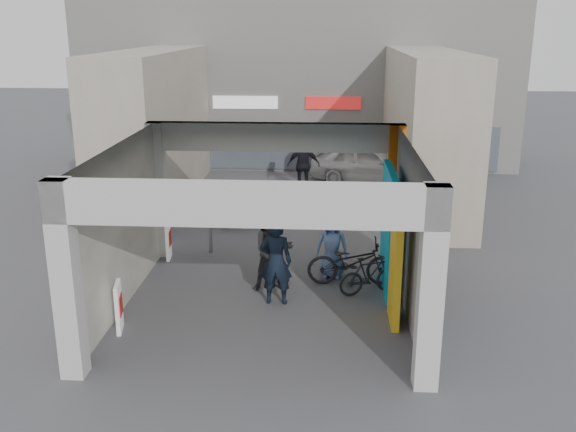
# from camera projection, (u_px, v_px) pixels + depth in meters

# --- Properties ---
(ground) EXTENTS (90.00, 90.00, 0.00)m
(ground) POSITION_uv_depth(u_px,v_px,m) (269.00, 287.00, 14.81)
(ground) COLOR #4E4E52
(ground) RESTS_ON ground
(arcade_canopy) EXTENTS (6.40, 6.45, 6.40)m
(arcade_canopy) POSITION_uv_depth(u_px,v_px,m) (290.00, 201.00, 13.32)
(arcade_canopy) COLOR #B7B7B3
(arcade_canopy) RESTS_ON ground
(far_building) EXTENTS (18.00, 4.08, 8.00)m
(far_building) POSITION_uv_depth(u_px,v_px,m) (298.00, 68.00, 27.01)
(far_building) COLOR silver
(far_building) RESTS_ON ground
(plaza_bldg_left) EXTENTS (2.00, 9.00, 5.00)m
(plaza_bldg_left) POSITION_uv_depth(u_px,v_px,m) (155.00, 127.00, 21.51)
(plaza_bldg_left) COLOR #B2A893
(plaza_bldg_left) RESTS_ON ground
(plaza_bldg_right) EXTENTS (2.00, 9.00, 5.00)m
(plaza_bldg_right) POSITION_uv_depth(u_px,v_px,m) (425.00, 129.00, 20.98)
(plaza_bldg_right) COLOR #B2A893
(plaza_bldg_right) RESTS_ON ground
(bollard_left) EXTENTS (0.09, 0.09, 0.82)m
(bollard_left) POSITION_uv_depth(u_px,v_px,m) (211.00, 238.00, 16.96)
(bollard_left) COLOR gray
(bollard_left) RESTS_ON ground
(bollard_center) EXTENTS (0.09, 0.09, 0.98)m
(bollard_center) POSITION_uv_depth(u_px,v_px,m) (276.00, 232.00, 17.14)
(bollard_center) COLOR gray
(bollard_center) RESTS_ON ground
(bollard_right) EXTENTS (0.09, 0.09, 0.96)m
(bollard_right) POSITION_uv_depth(u_px,v_px,m) (333.00, 238.00, 16.69)
(bollard_right) COLOR gray
(bollard_right) RESTS_ON ground
(advert_board_near) EXTENTS (0.19, 0.56, 1.00)m
(advert_board_near) POSITION_uv_depth(u_px,v_px,m) (119.00, 307.00, 12.61)
(advert_board_near) COLOR silver
(advert_board_near) RESTS_ON ground
(advert_board_far) EXTENTS (0.16, 0.56, 1.00)m
(advert_board_far) POSITION_uv_depth(u_px,v_px,m) (168.00, 240.00, 16.50)
(advert_board_far) COLOR silver
(advert_board_far) RESTS_ON ground
(cafe_set) EXTENTS (1.47, 1.19, 0.89)m
(cafe_set) POSITION_uv_depth(u_px,v_px,m) (244.00, 214.00, 19.38)
(cafe_set) COLOR #9A9A9E
(cafe_set) RESTS_ON ground
(produce_stand) EXTENTS (1.26, 0.69, 0.83)m
(produce_stand) POSITION_uv_depth(u_px,v_px,m) (232.00, 200.00, 20.76)
(produce_stand) COLOR black
(produce_stand) RESTS_ON ground
(crate_stack) EXTENTS (0.54, 0.48, 0.56)m
(crate_stack) POSITION_uv_depth(u_px,v_px,m) (309.00, 194.00, 21.73)
(crate_stack) COLOR #19571B
(crate_stack) RESTS_ON ground
(border_collie) EXTENTS (0.23, 0.45, 0.62)m
(border_collie) POSITION_uv_depth(u_px,v_px,m) (282.00, 274.00, 14.92)
(border_collie) COLOR black
(border_collie) RESTS_ON ground
(man_with_dog) EXTENTS (0.70, 0.46, 1.90)m
(man_with_dog) POSITION_uv_depth(u_px,v_px,m) (276.00, 262.00, 13.74)
(man_with_dog) COLOR black
(man_with_dog) RESTS_ON ground
(man_back_turned) EXTENTS (1.08, 0.93, 1.91)m
(man_back_turned) POSITION_uv_depth(u_px,v_px,m) (273.00, 250.00, 14.44)
(man_back_turned) COLOR #3A3A3C
(man_back_turned) RESTS_ON ground
(man_elderly) EXTENTS (0.78, 0.53, 1.55)m
(man_elderly) POSITION_uv_depth(u_px,v_px,m) (332.00, 246.00, 15.22)
(man_elderly) COLOR #576FA9
(man_elderly) RESTS_ON ground
(man_crates) EXTENTS (1.19, 0.57, 1.97)m
(man_crates) POSITION_uv_depth(u_px,v_px,m) (304.00, 165.00, 22.83)
(man_crates) COLOR black
(man_crates) RESTS_ON ground
(bicycle_front) EXTENTS (2.09, 0.81, 1.09)m
(bicycle_front) POSITION_uv_depth(u_px,v_px,m) (352.00, 262.00, 14.85)
(bicycle_front) COLOR black
(bicycle_front) RESTS_ON ground
(bicycle_rear) EXTENTS (1.53, 0.95, 0.89)m
(bicycle_rear) POSITION_uv_depth(u_px,v_px,m) (370.00, 275.00, 14.35)
(bicycle_rear) COLOR black
(bicycle_rear) RESTS_ON ground
(white_van) EXTENTS (4.71, 2.77, 1.50)m
(white_van) POSITION_uv_depth(u_px,v_px,m) (370.00, 164.00, 24.15)
(white_van) COLOR silver
(white_van) RESTS_ON ground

